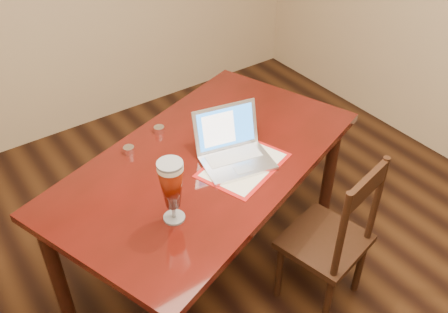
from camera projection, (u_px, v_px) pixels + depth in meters
room_shell at (271, 34)px, 1.71m from camera, size 4.51×5.01×2.71m
dining_table at (206, 172)px, 2.73m from camera, size 1.99×1.52×1.16m
dining_chair at (331, 240)px, 2.69m from camera, size 0.50×0.49×1.00m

